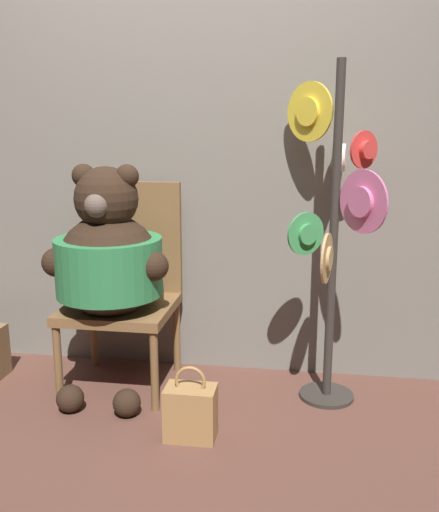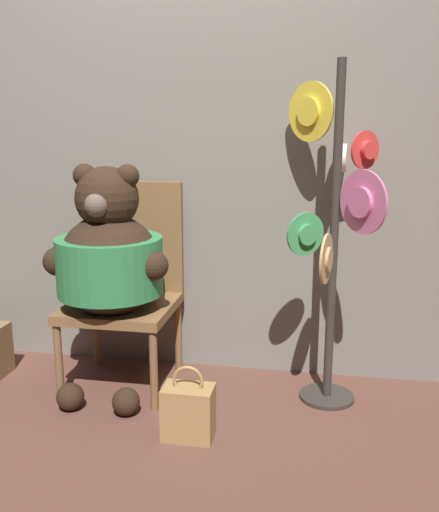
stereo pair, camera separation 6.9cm
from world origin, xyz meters
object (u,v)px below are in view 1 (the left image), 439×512
teddy_bear (108,260)px  hat_display_rack (334,217)px  chair (125,282)px  handbag_on_ground (191,412)px

teddy_bear → hat_display_rack: size_ratio=0.71×
teddy_bear → chair: bearing=84.8°
chair → handbag_on_ground: 0.85m
teddy_bear → handbag_on_ground: 0.86m
chair → handbag_on_ground: chair is taller
chair → teddy_bear: 0.26m
handbag_on_ground → chair: bearing=129.8°
chair → teddy_bear: size_ratio=0.90×
chair → teddy_bear: (-0.02, -0.19, 0.17)m
teddy_bear → hat_display_rack: 1.14m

